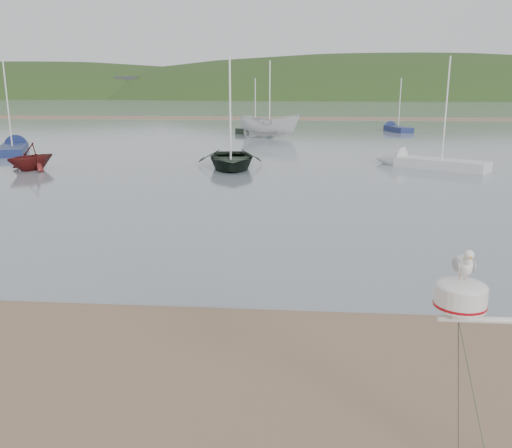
# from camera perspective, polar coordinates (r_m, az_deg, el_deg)

# --- Properties ---
(ground) EXTENTS (560.00, 560.00, 0.00)m
(ground) POSITION_cam_1_polar(r_m,az_deg,el_deg) (7.69, -17.84, -19.86)
(ground) COLOR brown
(ground) RESTS_ON ground
(water) EXTENTS (560.00, 256.00, 0.04)m
(water) POSITION_cam_1_polar(r_m,az_deg,el_deg) (137.91, 3.85, 12.44)
(water) COLOR slate
(water) RESTS_ON ground
(sandbar) EXTENTS (560.00, 7.00, 0.07)m
(sandbar) POSITION_cam_1_polar(r_m,az_deg,el_deg) (75.98, 2.88, 11.07)
(sandbar) COLOR brown
(sandbar) RESTS_ON water
(hill_ridge) EXTENTS (620.00, 180.00, 80.00)m
(hill_ridge) POSITION_cam_1_polar(r_m,az_deg,el_deg) (242.52, 8.69, 8.39)
(hill_ridge) COLOR #213716
(hill_ridge) RESTS_ON ground
(far_cottages) EXTENTS (294.40, 6.30, 8.00)m
(far_cottages) POSITION_cam_1_polar(r_m,az_deg,el_deg) (201.82, 5.12, 14.10)
(far_cottages) COLOR beige
(far_cottages) RESTS_ON ground
(boat_dark) EXTENTS (3.64, 1.56, 4.94)m
(boat_dark) POSITION_cam_1_polar(r_m,az_deg,el_deg) (28.58, -2.72, 10.76)
(boat_dark) COLOR black
(boat_dark) RESTS_ON water
(boat_red) EXTENTS (2.71, 2.30, 2.69)m
(boat_red) POSITION_cam_1_polar(r_m,az_deg,el_deg) (30.37, -22.77, 7.76)
(boat_red) COLOR #5B1615
(boat_red) RESTS_ON water
(boat_white) EXTENTS (2.32, 2.28, 5.22)m
(boat_white) POSITION_cam_1_polar(r_m,az_deg,el_deg) (46.43, 1.45, 12.27)
(boat_white) COLOR silver
(boat_white) RESTS_ON water
(sailboat_dark_mid) EXTENTS (4.33, 4.99, 5.36)m
(sailboat_dark_mid) POSITION_cam_1_polar(r_m,az_deg,el_deg) (52.57, 0.86, 9.94)
(sailboat_dark_mid) COLOR black
(sailboat_dark_mid) RESTS_ON ground
(sailboat_blue_far) EXTENTS (2.64, 5.57, 5.44)m
(sailboat_blue_far) POSITION_cam_1_polar(r_m,az_deg,el_deg) (55.93, 14.21, 9.77)
(sailboat_blue_far) COLOR #16214F
(sailboat_blue_far) RESTS_ON ground
(sailboat_white_near) EXTENTS (5.99, 4.76, 6.21)m
(sailboat_white_near) POSITION_cam_1_polar(r_m,az_deg,el_deg) (30.83, 16.24, 6.35)
(sailboat_white_near) COLOR silver
(sailboat_white_near) RESTS_ON ground
(sailboat_blue_near) EXTENTS (3.92, 6.53, 6.41)m
(sailboat_blue_near) POSITION_cam_1_polar(r_m,az_deg,el_deg) (40.31, -24.01, 7.42)
(sailboat_blue_near) COLOR #16214F
(sailboat_blue_near) RESTS_ON ground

